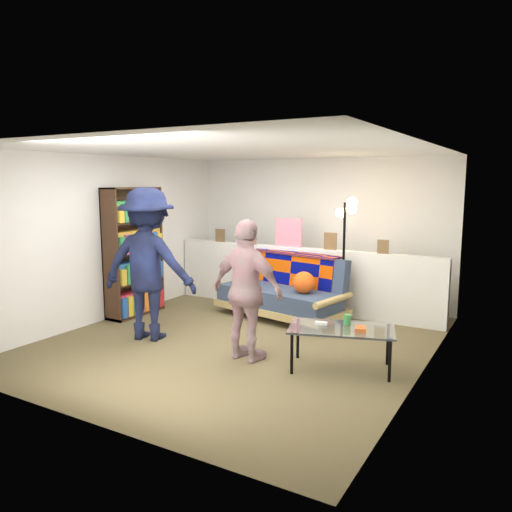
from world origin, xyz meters
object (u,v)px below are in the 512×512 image
at_px(person_right, 247,291).
at_px(floor_lamp, 346,234).
at_px(person_left, 148,264).
at_px(futon_sofa, 284,291).
at_px(coffee_table, 342,330).
at_px(bookshelf, 134,256).

bearing_deg(person_right, floor_lamp, -94.18).
xyz_separation_m(floor_lamp, person_left, (-1.93, -2.01, -0.30)).
bearing_deg(futon_sofa, person_left, -120.83).
distance_m(futon_sofa, person_right, 1.93).
bearing_deg(coffee_table, person_left, -175.56).
bearing_deg(floor_lamp, person_right, -101.43).
bearing_deg(person_right, person_left, 5.23).
relative_size(futon_sofa, person_left, 1.07).
bearing_deg(futon_sofa, person_right, -76.12).
height_order(bookshelf, person_left, person_left).
bearing_deg(bookshelf, person_left, -38.04).
height_order(futon_sofa, floor_lamp, floor_lamp).
distance_m(coffee_table, person_left, 2.62).
height_order(coffee_table, floor_lamp, floor_lamp).
bearing_deg(coffee_table, bookshelf, 170.77).
xyz_separation_m(futon_sofa, person_left, (-1.06, -1.77, 0.58)).
height_order(person_left, person_right, person_left).
relative_size(bookshelf, floor_lamp, 1.07).
bearing_deg(floor_lamp, coffee_table, -70.88).
bearing_deg(futon_sofa, coffee_table, -46.51).
distance_m(futon_sofa, person_left, 2.15).
xyz_separation_m(bookshelf, person_right, (2.50, -0.83, -0.10)).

